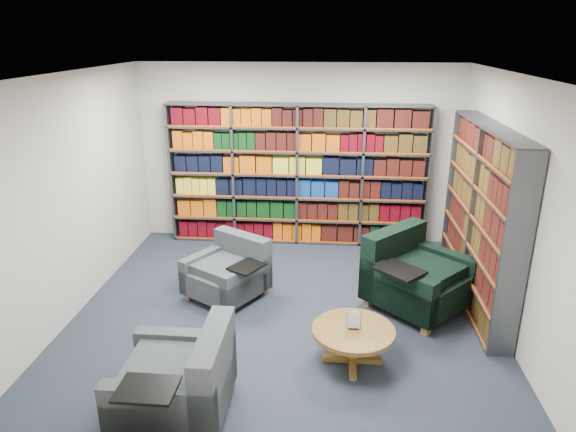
# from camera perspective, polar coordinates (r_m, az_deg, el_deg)

# --- Properties ---
(room_shell) EXTENTS (5.02, 5.02, 2.82)m
(room_shell) POSITION_cam_1_polar(r_m,az_deg,el_deg) (5.72, -0.51, 1.29)
(room_shell) COLOR #1A222F
(room_shell) RESTS_ON ground
(bookshelf_back) EXTENTS (4.00, 0.28, 2.20)m
(bookshelf_back) POSITION_cam_1_polar(r_m,az_deg,el_deg) (8.05, 1.06, 4.48)
(bookshelf_back) COLOR #47494F
(bookshelf_back) RESTS_ON ground
(bookshelf_right) EXTENTS (0.28, 2.50, 2.20)m
(bookshelf_right) POSITION_cam_1_polar(r_m,az_deg,el_deg) (6.62, 20.63, -0.19)
(bookshelf_right) COLOR #47494F
(bookshelf_right) RESTS_ON ground
(chair_teal_left) EXTENTS (1.16, 1.16, 0.77)m
(chair_teal_left) POSITION_cam_1_polar(r_m,az_deg,el_deg) (6.65, -6.40, -6.29)
(chair_teal_left) COLOR #061F3B
(chair_teal_left) RESTS_ON ground
(chair_green_right) EXTENTS (1.45, 1.45, 0.94)m
(chair_green_right) POSITION_cam_1_polar(r_m,az_deg,el_deg) (6.52, 13.59, -6.63)
(chair_green_right) COLOR black
(chair_green_right) RESTS_ON ground
(chair_teal_front) EXTENTS (0.94, 1.09, 0.85)m
(chair_teal_front) POSITION_cam_1_polar(r_m,az_deg,el_deg) (4.76, -11.51, -17.75)
(chair_teal_front) COLOR #061F3B
(chair_teal_front) RESTS_ON ground
(coffee_table) EXTENTS (0.84, 0.84, 0.59)m
(coffee_table) POSITION_cam_1_polar(r_m,az_deg,el_deg) (5.37, 7.25, -13.06)
(coffee_table) COLOR olive
(coffee_table) RESTS_ON ground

